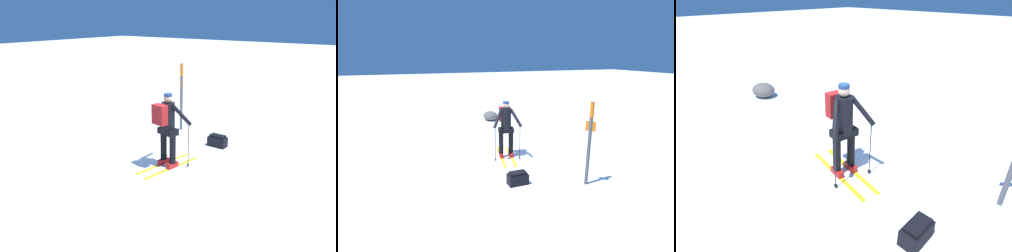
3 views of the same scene
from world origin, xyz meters
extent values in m
plane|color=white|center=(0.00, 0.00, 0.00)|extent=(80.00, 80.00, 0.00)
cube|color=gold|center=(0.33, -0.20, 0.01)|extent=(1.71, 0.41, 0.01)
cube|color=red|center=(0.33, -0.20, 0.07)|extent=(0.32, 0.16, 0.12)
cylinder|color=black|center=(0.33, -0.20, 0.51)|extent=(0.15, 0.15, 0.75)
cube|color=gold|center=(0.39, 0.11, 0.01)|extent=(1.71, 0.41, 0.01)
cube|color=red|center=(0.39, 0.11, 0.07)|extent=(0.32, 0.16, 0.12)
cylinder|color=black|center=(0.39, 0.11, 0.51)|extent=(0.15, 0.15, 0.75)
cube|color=black|center=(0.36, -0.05, 0.88)|extent=(0.35, 0.51, 0.14)
cylinder|color=black|center=(0.36, -0.05, 1.22)|extent=(0.32, 0.32, 0.68)
sphere|color=tan|center=(0.36, -0.05, 1.66)|extent=(0.20, 0.20, 0.20)
cylinder|color=navy|center=(0.36, -0.05, 1.75)|extent=(0.19, 0.19, 0.06)
cube|color=maroon|center=(0.61, -0.09, 1.34)|extent=(0.25, 0.37, 0.45)
cylinder|color=black|center=(-0.01, -0.36, 0.55)|extent=(0.02, 0.02, 1.11)
cylinder|color=black|center=(-0.01, -0.36, 0.06)|extent=(0.07, 0.07, 0.01)
cylinder|color=black|center=(0.14, -0.29, 1.30)|extent=(0.47, 0.29, 0.53)
cylinder|color=black|center=(0.13, 0.38, 0.55)|extent=(0.02, 0.02, 1.11)
cylinder|color=black|center=(0.13, 0.38, 0.06)|extent=(0.07, 0.07, 0.01)
cylinder|color=black|center=(0.25, 0.25, 1.30)|extent=(0.39, 0.42, 0.53)
cube|color=black|center=(-1.46, 0.32, 0.13)|extent=(0.29, 0.51, 0.27)
cube|color=black|center=(-1.46, 0.32, 0.30)|extent=(0.23, 0.43, 0.06)
ellipsoid|color=#5B5651|center=(5.15, -1.01, 0.22)|extent=(0.80, 0.68, 0.44)
camera|label=1|loc=(6.16, 4.17, 3.41)|focal=35.00mm
camera|label=2|loc=(-6.93, 2.68, 3.14)|focal=28.00mm
camera|label=3|loc=(-2.58, 2.82, 3.14)|focal=28.00mm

